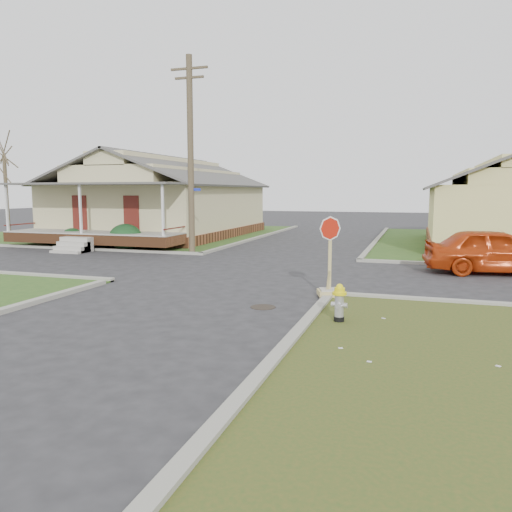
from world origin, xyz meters
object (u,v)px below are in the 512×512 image
(utility_pole, at_px, (191,153))
(stop_sign, at_px, (329,279))
(red_sedan, at_px, (495,251))
(fire_hydrant, at_px, (339,301))

(utility_pole, height_order, stop_sign, utility_pole)
(stop_sign, xyz_separation_m, red_sedan, (4.91, 5.83, 0.29))
(stop_sign, height_order, red_sedan, stop_sign)
(utility_pole, bearing_deg, stop_sign, -44.63)
(fire_hydrant, xyz_separation_m, red_sedan, (4.24, 8.50, 0.30))
(stop_sign, distance_m, red_sedan, 7.63)
(utility_pole, bearing_deg, red_sedan, -8.33)
(fire_hydrant, xyz_separation_m, stop_sign, (-0.68, 2.66, 0.01))
(utility_pole, xyz_separation_m, red_sedan, (12.71, -1.86, -3.85))
(utility_pole, relative_size, red_sedan, 1.88)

